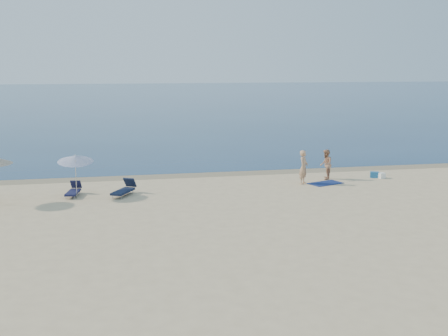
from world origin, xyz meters
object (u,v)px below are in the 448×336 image
(person_left, at_px, (304,167))
(person_right, at_px, (326,164))
(blue_cooler, at_px, (374,175))
(umbrella_near, at_px, (75,159))

(person_left, bearing_deg, person_right, -22.52)
(blue_cooler, relative_size, umbrella_near, 0.21)
(person_left, bearing_deg, umbrella_near, 131.37)
(umbrella_near, bearing_deg, person_right, 2.68)
(person_right, height_order, umbrella_near, umbrella_near)
(blue_cooler, bearing_deg, person_right, -159.78)
(umbrella_near, bearing_deg, person_left, -0.84)
(person_left, height_order, person_right, person_left)
(person_right, xyz_separation_m, umbrella_near, (-13.68, -1.73, 1.08))
(person_left, distance_m, umbrella_near, 12.08)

